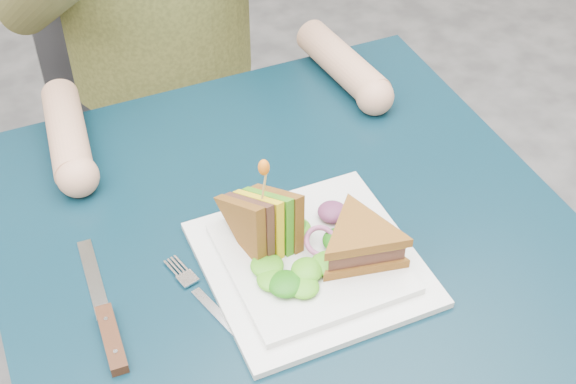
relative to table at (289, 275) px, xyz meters
name	(u,v)px	position (x,y,z in m)	size (l,w,h in m)	color
table	(289,275)	(0.00, 0.00, 0.00)	(0.75, 0.75, 0.73)	black
chair	(155,80)	(0.00, 0.68, -0.11)	(0.42, 0.40, 0.93)	#47474C
plate	(311,261)	(0.00, -0.06, 0.09)	(0.26, 0.26, 0.02)	white
sandwich_flat	(361,242)	(0.06, -0.09, 0.12)	(0.15, 0.15, 0.05)	brown
sandwich_upright	(265,223)	(-0.04, -0.02, 0.13)	(0.09, 0.14, 0.14)	brown
fork	(210,304)	(-0.14, -0.07, 0.08)	(0.06, 0.18, 0.01)	silver
knife	(108,327)	(-0.26, -0.06, 0.09)	(0.03, 0.22, 0.02)	silver
toothpick	(264,185)	(-0.04, -0.02, 0.20)	(0.00, 0.00, 0.06)	tan
toothpick_frill	(264,167)	(-0.04, -0.02, 0.23)	(0.01, 0.01, 0.02)	orange
lettuce_spill	(312,244)	(0.01, -0.05, 0.11)	(0.15, 0.13, 0.02)	#337A14
onion_ring	(321,241)	(0.02, -0.06, 0.11)	(0.04, 0.04, 0.01)	#9E4C7A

